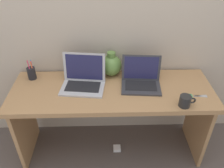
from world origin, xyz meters
TOP-DOWN VIEW (x-y plane):
  - ground_plane at (0.00, 0.00)m, footprint 6.00×6.00m
  - back_wall at (0.00, 0.32)m, footprint 4.40×0.04m
  - desk at (0.00, 0.00)m, footprint 1.63×0.56m
  - laptop_left at (-0.23, 0.07)m, footprint 0.37×0.29m
  - laptop_right at (0.24, 0.07)m, footprint 0.33×0.26m
  - green_vase at (0.00, 0.22)m, footprint 0.18×0.18m
  - coffee_mug at (0.52, -0.22)m, footprint 0.12×0.08m
  - pen_cup at (-0.68, 0.17)m, footprint 0.07×0.07m
  - scissors at (0.63, -0.11)m, footprint 0.15×0.05m
  - power_brick at (0.05, -0.02)m, footprint 0.07×0.07m

SIDE VIEW (x-z plane):
  - ground_plane at x=0.00m, z-range 0.00..0.00m
  - power_brick at x=0.05m, z-range 0.00..0.03m
  - desk at x=0.00m, z-range 0.21..0.93m
  - scissors at x=0.63m, z-range 0.71..0.72m
  - coffee_mug at x=0.52m, z-range 0.71..0.80m
  - pen_cup at x=-0.68m, z-range 0.68..0.86m
  - laptop_right at x=0.24m, z-range 0.66..0.89m
  - laptop_left at x=-0.23m, z-range 0.65..0.91m
  - green_vase at x=0.00m, z-range 0.70..0.92m
  - back_wall at x=0.00m, z-range 0.00..2.40m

